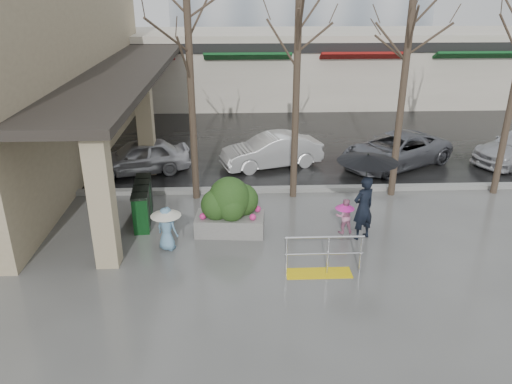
{
  "coord_description": "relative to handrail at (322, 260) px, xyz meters",
  "views": [
    {
      "loc": [
        -0.66,
        -11.56,
        6.57
      ],
      "look_at": [
        -0.14,
        0.9,
        1.3
      ],
      "focal_mm": 35.0,
      "sensor_mm": 36.0,
      "label": 1
    }
  ],
  "objects": [
    {
      "name": "tree_west",
      "position": [
        -3.36,
        4.8,
        4.71
      ],
      "size": [
        3.2,
        3.2,
        6.8
      ],
      "color": "#382B21",
      "rests_on": "ground"
    },
    {
      "name": "ground",
      "position": [
        -1.36,
        1.2,
        -0.38
      ],
      "size": [
        120.0,
        120.0,
        0.0
      ],
      "primitive_type": "plane",
      "color": "#51514F",
      "rests_on": "ground"
    },
    {
      "name": "woman",
      "position": [
        1.4,
        1.8,
        1.2
      ],
      "size": [
        1.61,
        1.61,
        2.47
      ],
      "rotation": [
        0.0,
        0.0,
        3.6
      ],
      "color": "black",
      "rests_on": "ground"
    },
    {
      "name": "news_boxes",
      "position": [
        -4.81,
        3.19,
        0.19
      ],
      "size": [
        0.64,
        2.05,
        1.13
      ],
      "rotation": [
        0.0,
        0.0,
        0.09
      ],
      "color": "#0E3E16",
      "rests_on": "ground"
    },
    {
      "name": "car_a",
      "position": [
        -5.61,
        7.22,
        0.25
      ],
      "size": [
        3.96,
        2.4,
        1.26
      ],
      "primitive_type": "imported",
      "rotation": [
        0.0,
        0.0,
        -1.31
      ],
      "color": "#BCBBC1",
      "rests_on": "ground"
    },
    {
      "name": "pillar_front",
      "position": [
        -5.26,
        0.7,
        1.37
      ],
      "size": [
        0.55,
        0.55,
        3.5
      ],
      "primitive_type": "cube",
      "color": "tan",
      "rests_on": "ground"
    },
    {
      "name": "canopy_slab",
      "position": [
        -6.16,
        9.2,
        3.25
      ],
      "size": [
        2.8,
        18.0,
        0.25
      ],
      "primitive_type": "cube",
      "color": "#2D2823",
      "rests_on": "pillar_front"
    },
    {
      "name": "child_pink",
      "position": [
        0.98,
        2.13,
        0.21
      ],
      "size": [
        0.54,
        0.54,
        1.03
      ],
      "rotation": [
        0.0,
        0.0,
        3.21
      ],
      "color": "pink",
      "rests_on": "ground"
    },
    {
      "name": "planter",
      "position": [
        -2.23,
        2.28,
        0.42
      ],
      "size": [
        1.98,
        1.15,
        1.66
      ],
      "rotation": [
        0.0,
        0.0,
        -0.08
      ],
      "color": "gray",
      "rests_on": "ground"
    },
    {
      "name": "handrail",
      "position": [
        0.0,
        0.0,
        0.0
      ],
      "size": [
        1.9,
        0.5,
        1.03
      ],
      "color": "yellow",
      "rests_on": "ground"
    },
    {
      "name": "child_blue",
      "position": [
        -3.88,
        1.38,
        0.37
      ],
      "size": [
        0.8,
        0.8,
        1.21
      ],
      "rotation": [
        0.0,
        0.0,
        2.67
      ],
      "color": "#6999BC",
      "rests_on": "ground"
    },
    {
      "name": "car_c",
      "position": [
        4.08,
        7.59,
        0.25
      ],
      "size": [
        4.97,
        4.07,
        1.26
      ],
      "primitive_type": "imported",
      "rotation": [
        0.0,
        0.0,
        -1.05
      ],
      "color": "slate",
      "rests_on": "ground"
    },
    {
      "name": "car_b",
      "position": [
        -0.68,
        7.7,
        0.25
      ],
      "size": [
        4.05,
        2.42,
        1.26
      ],
      "primitive_type": "imported",
      "rotation": [
        0.0,
        0.0,
        -1.27
      ],
      "color": "white",
      "rests_on": "ground"
    },
    {
      "name": "curb",
      "position": [
        -1.36,
        5.2,
        -0.3
      ],
      "size": [
        120.0,
        0.3,
        0.15
      ],
      "primitive_type": "cube",
      "color": "gray",
      "rests_on": "ground"
    },
    {
      "name": "near_building",
      "position": [
        -10.36,
        9.2,
        3.62
      ],
      "size": [
        6.0,
        18.0,
        8.0
      ],
      "primitive_type": "cube",
      "color": "tan",
      "rests_on": "ground"
    },
    {
      "name": "tree_mideast",
      "position": [
        3.14,
        4.8,
        4.48
      ],
      "size": [
        3.2,
        3.2,
        6.5
      ],
      "color": "#382B21",
      "rests_on": "ground"
    },
    {
      "name": "tree_midwest",
      "position": [
        -0.16,
        4.8,
        4.86
      ],
      "size": [
        3.2,
        3.2,
        7.0
      ],
      "color": "#382B21",
      "rests_on": "ground"
    },
    {
      "name": "storefront_row",
      "position": [
        0.64,
        19.17,
        1.64
      ],
      "size": [
        34.0,
        6.74,
        4.0
      ],
      "color": "beige",
      "rests_on": "ground"
    },
    {
      "name": "street_asphalt",
      "position": [
        -1.36,
        23.2,
        -0.37
      ],
      "size": [
        120.0,
        36.0,
        0.01
      ],
      "primitive_type": "cube",
      "color": "black",
      "rests_on": "ground"
    },
    {
      "name": "pillar_back",
      "position": [
        -5.26,
        7.2,
        1.37
      ],
      "size": [
        0.55,
        0.55,
        3.5
      ],
      "primitive_type": "cube",
      "color": "tan",
      "rests_on": "ground"
    }
  ]
}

